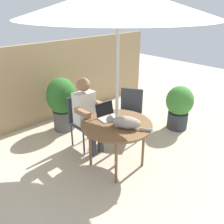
{
  "coord_description": "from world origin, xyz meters",
  "views": [
    {
      "loc": [
        -2.15,
        -2.19,
        2.32
      ],
      "look_at": [
        0.0,
        0.1,
        0.87
      ],
      "focal_mm": 38.73,
      "sensor_mm": 36.0,
      "label": 1
    }
  ],
  "objects_px": {
    "patio_umbrella": "(118,1)",
    "chair_empty": "(130,109)",
    "potted_plant_by_chair": "(62,101)",
    "laptop": "(106,113)",
    "patio_table": "(117,127)",
    "chair_occupied": "(82,117)",
    "potted_plant_near_fence": "(179,106)",
    "cat": "(124,122)",
    "person_seated": "(87,111)"
  },
  "relations": [
    {
      "from": "chair_occupied",
      "to": "potted_plant_by_chair",
      "type": "bearing_deg",
      "value": 84.23
    },
    {
      "from": "patio_table",
      "to": "potted_plant_near_fence",
      "type": "distance_m",
      "value": 1.75
    },
    {
      "from": "patio_table",
      "to": "laptop",
      "type": "relative_size",
      "value": 3.12
    },
    {
      "from": "laptop",
      "to": "patio_table",
      "type": "bearing_deg",
      "value": -98.27
    },
    {
      "from": "cat",
      "to": "chair_occupied",
      "type": "bearing_deg",
      "value": 89.57
    },
    {
      "from": "patio_umbrella",
      "to": "chair_empty",
      "type": "relative_size",
      "value": 2.78
    },
    {
      "from": "person_seated",
      "to": "potted_plant_by_chair",
      "type": "xyz_separation_m",
      "value": [
        0.07,
        0.87,
        -0.11
      ]
    },
    {
      "from": "chair_occupied",
      "to": "potted_plant_by_chair",
      "type": "relative_size",
      "value": 0.86
    },
    {
      "from": "patio_umbrella",
      "to": "chair_empty",
      "type": "bearing_deg",
      "value": 31.09
    },
    {
      "from": "patio_table",
      "to": "chair_occupied",
      "type": "xyz_separation_m",
      "value": [
        0.0,
        0.85,
        -0.14
      ]
    },
    {
      "from": "chair_empty",
      "to": "laptop",
      "type": "relative_size",
      "value": 2.74
    },
    {
      "from": "potted_plant_near_fence",
      "to": "chair_empty",
      "type": "bearing_deg",
      "value": 153.57
    },
    {
      "from": "patio_table",
      "to": "potted_plant_near_fence",
      "type": "bearing_deg",
      "value": 1.78
    },
    {
      "from": "potted_plant_near_fence",
      "to": "potted_plant_by_chair",
      "type": "xyz_separation_m",
      "value": [
        -1.67,
        1.51,
        0.11
      ]
    },
    {
      "from": "chair_empty",
      "to": "person_seated",
      "type": "xyz_separation_m",
      "value": [
        -0.83,
        0.19,
        0.17
      ]
    },
    {
      "from": "person_seated",
      "to": "laptop",
      "type": "height_order",
      "value": "person_seated"
    },
    {
      "from": "patio_umbrella",
      "to": "potted_plant_near_fence",
      "type": "bearing_deg",
      "value": 1.78
    },
    {
      "from": "potted_plant_near_fence",
      "to": "chair_occupied",
      "type": "bearing_deg",
      "value": 155.41
    },
    {
      "from": "person_seated",
      "to": "cat",
      "type": "relative_size",
      "value": 2.15
    },
    {
      "from": "chair_empty",
      "to": "person_seated",
      "type": "bearing_deg",
      "value": 167.27
    },
    {
      "from": "patio_umbrella",
      "to": "person_seated",
      "type": "bearing_deg",
      "value": 90.0
    },
    {
      "from": "chair_occupied",
      "to": "chair_empty",
      "type": "relative_size",
      "value": 1.0
    },
    {
      "from": "chair_empty",
      "to": "person_seated",
      "type": "relative_size",
      "value": 0.73
    },
    {
      "from": "patio_table",
      "to": "laptop",
      "type": "height_order",
      "value": "laptop"
    },
    {
      "from": "patio_table",
      "to": "cat",
      "type": "relative_size",
      "value": 1.77
    },
    {
      "from": "patio_table",
      "to": "chair_occupied",
      "type": "relative_size",
      "value": 1.14
    },
    {
      "from": "patio_table",
      "to": "chair_empty",
      "type": "xyz_separation_m",
      "value": [
        0.83,
        0.5,
        -0.14
      ]
    },
    {
      "from": "chair_occupied",
      "to": "potted_plant_by_chair",
      "type": "height_order",
      "value": "potted_plant_by_chair"
    },
    {
      "from": "patio_table",
      "to": "chair_occupied",
      "type": "height_order",
      "value": "chair_occupied"
    },
    {
      "from": "patio_umbrella",
      "to": "laptop",
      "type": "distance_m",
      "value": 1.55
    },
    {
      "from": "patio_umbrella",
      "to": "potted_plant_by_chair",
      "type": "bearing_deg",
      "value": 87.36
    },
    {
      "from": "patio_table",
      "to": "chair_occupied",
      "type": "distance_m",
      "value": 0.86
    },
    {
      "from": "laptop",
      "to": "potted_plant_near_fence",
      "type": "height_order",
      "value": "laptop"
    },
    {
      "from": "chair_occupied",
      "to": "laptop",
      "type": "distance_m",
      "value": 0.64
    },
    {
      "from": "patio_umbrella",
      "to": "patio_table",
      "type": "bearing_deg",
      "value": 0.0
    },
    {
      "from": "potted_plant_by_chair",
      "to": "chair_occupied",
      "type": "bearing_deg",
      "value": -95.77
    },
    {
      "from": "laptop",
      "to": "potted_plant_by_chair",
      "type": "height_order",
      "value": "potted_plant_by_chair"
    },
    {
      "from": "chair_empty",
      "to": "cat",
      "type": "relative_size",
      "value": 1.56
    },
    {
      "from": "patio_table",
      "to": "potted_plant_by_chair",
      "type": "relative_size",
      "value": 0.97
    },
    {
      "from": "person_seated",
      "to": "potted_plant_near_fence",
      "type": "relative_size",
      "value": 1.42
    },
    {
      "from": "patio_umbrella",
      "to": "laptop",
      "type": "xyz_separation_m",
      "value": [
        0.04,
        0.26,
        -1.53
      ]
    },
    {
      "from": "person_seated",
      "to": "potted_plant_near_fence",
      "type": "distance_m",
      "value": 1.87
    },
    {
      "from": "potted_plant_near_fence",
      "to": "person_seated",
      "type": "bearing_deg",
      "value": 159.85
    },
    {
      "from": "patio_table",
      "to": "chair_occupied",
      "type": "bearing_deg",
      "value": 90.0
    },
    {
      "from": "chair_empty",
      "to": "potted_plant_by_chair",
      "type": "bearing_deg",
      "value": 125.77
    },
    {
      "from": "patio_table",
      "to": "potted_plant_by_chair",
      "type": "bearing_deg",
      "value": 87.36
    },
    {
      "from": "patio_umbrella",
      "to": "potted_plant_near_fence",
      "type": "xyz_separation_m",
      "value": [
        1.74,
        0.05,
        -1.84
      ]
    },
    {
      "from": "chair_occupied",
      "to": "person_seated",
      "type": "xyz_separation_m",
      "value": [
        0.0,
        -0.16,
        0.17
      ]
    },
    {
      "from": "laptop",
      "to": "cat",
      "type": "bearing_deg",
      "value": -96.23
    },
    {
      "from": "chair_empty",
      "to": "potted_plant_by_chair",
      "type": "height_order",
      "value": "potted_plant_by_chair"
    }
  ]
}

